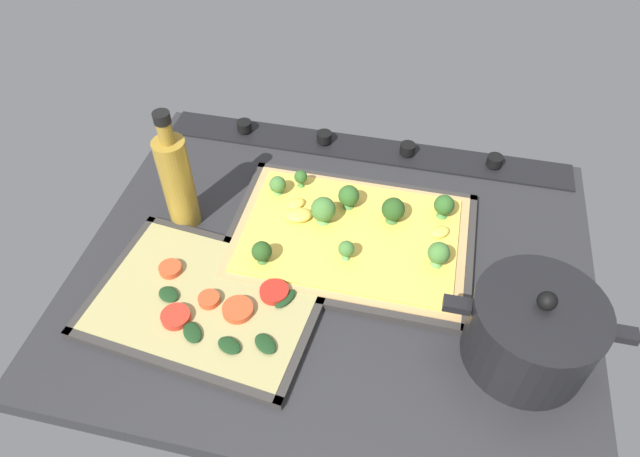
{
  "coord_description": "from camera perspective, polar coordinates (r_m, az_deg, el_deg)",
  "views": [
    {
      "loc": [
        -10.04,
        55.38,
        68.79
      ],
      "look_at": [
        2.43,
        -0.59,
        6.91
      ],
      "focal_mm": 32.34,
      "sensor_mm": 36.0,
      "label": 1
    }
  ],
  "objects": [
    {
      "name": "veggie_pizza_back",
      "position": [
        0.85,
        -10.96,
        -7.0
      ],
      "size": [
        32.25,
        24.43,
        1.9
      ],
      "color": "tan",
      "rests_on": "baking_tray_back"
    },
    {
      "name": "cooking_pot",
      "position": [
        0.8,
        20.25,
        -9.54
      ],
      "size": [
        23.64,
        16.76,
        13.43
      ],
      "color": "black",
      "rests_on": "ground_plane"
    },
    {
      "name": "baking_tray_back",
      "position": [
        0.86,
        -11.1,
        -7.15
      ],
      "size": [
        34.91,
        27.09,
        1.3
      ],
      "color": "#33302D",
      "rests_on": "ground_plane"
    },
    {
      "name": "baking_tray_front",
      "position": [
        0.92,
        3.0,
        -1.12
      ],
      "size": [
        38.65,
        27.89,
        1.3
      ],
      "color": "#33302D",
      "rests_on": "ground_plane"
    },
    {
      "name": "ground_plane",
      "position": [
        0.9,
        1.43,
        -4.16
      ],
      "size": [
        77.96,
        63.48,
        3.0
      ],
      "primitive_type": "cube",
      "color": "#28282B"
    },
    {
      "name": "oil_bottle",
      "position": [
        0.92,
        -13.97,
        4.68
      ],
      "size": [
        4.95,
        4.95,
        21.35
      ],
      "color": "olive",
      "rests_on": "ground_plane"
    },
    {
      "name": "broccoli_pizza",
      "position": [
        0.91,
        3.11,
        -0.3
      ],
      "size": [
        36.24,
        25.48,
        6.08
      ],
      "color": "tan",
      "rests_on": "baking_tray_front"
    },
    {
      "name": "stove_control_panel",
      "position": [
        1.08,
        4.48,
        8.0
      ],
      "size": [
        74.84,
        7.0,
        2.6
      ],
      "color": "black",
      "rests_on": "ground_plane"
    }
  ]
}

